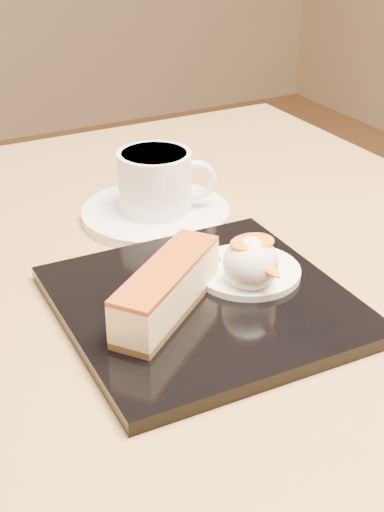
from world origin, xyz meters
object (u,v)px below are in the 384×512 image
table (135,426)px  cheesecake (167,289)px  saucer (156,213)px  dessert_plate (204,304)px  coffee_cup (157,180)px  ice_cream_scoop (251,263)px

table → cheesecake: 0.20m
cheesecake → saucer: bearing=29.6°
saucer → dessert_plate: bearing=-102.9°
dessert_plate → cheesecake: (-0.04, -0.00, 0.03)m
saucer → coffee_cup: (0.00, -0.00, 0.04)m
dessert_plate → saucer: 0.18m
dessert_plate → coffee_cup: coffee_cup is taller
coffee_cup → ice_cream_scoop: bearing=-66.6°
saucer → coffee_cup: size_ratio=1.57×
dessert_plate → cheesecake: bearing=-171.9°
coffee_cup → table: bearing=-102.0°
table → dessert_plate: 0.18m
ice_cream_scoop → coffee_cup: 0.18m
dessert_plate → ice_cream_scoop: 0.05m
cheesecake → table: bearing=56.3°
table → cheesecake: bearing=-85.9°
ice_cream_scoop → coffee_cup: bearing=89.5°
coffee_cup → dessert_plate: bearing=-79.5°
dessert_plate → saucer: (0.04, 0.17, -0.00)m
dessert_plate → coffee_cup: bearing=76.5°
cheesecake → ice_cream_scoop: ice_cream_scoop is taller
dessert_plate → coffee_cup: (0.04, 0.17, 0.04)m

